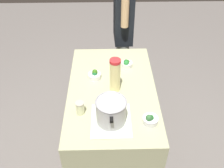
{
  "coord_description": "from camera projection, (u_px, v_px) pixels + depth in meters",
  "views": [
    {
      "loc": [
        -1.66,
        0.04,
        2.36
      ],
      "look_at": [
        0.0,
        0.0,
        0.95
      ],
      "focal_mm": 41.03,
      "sensor_mm": 36.0,
      "label": 1
    }
  ],
  "objects": [
    {
      "name": "lemonade_pitcher",
      "position": [
        115.0,
        75.0,
        2.1
      ],
      "size": [
        0.09,
        0.09,
        0.31
      ],
      "color": "#F3E496",
      "rests_on": "counter_slab"
    },
    {
      "name": "ground_plane",
      "position": [
        112.0,
        150.0,
        2.79
      ],
      "size": [
        8.0,
        8.0,
        0.0
      ],
      "primitive_type": "plane",
      "color": "slate"
    },
    {
      "name": "broccoli_bowl_back",
      "position": [
        95.0,
        75.0,
        2.3
      ],
      "size": [
        0.12,
        0.12,
        0.09
      ],
      "color": "silver",
      "rests_on": "counter_slab"
    },
    {
      "name": "dish_cloth",
      "position": [
        111.0,
        120.0,
        1.93
      ],
      "size": [
        0.35,
        0.3,
        0.01
      ],
      "primitive_type": "cube",
      "color": "beige",
      "rests_on": "counter_slab"
    },
    {
      "name": "broccoli_bowl_center",
      "position": [
        150.0,
        120.0,
        1.9
      ],
      "size": [
        0.12,
        0.12,
        0.09
      ],
      "color": "silver",
      "rests_on": "counter_slab"
    },
    {
      "name": "counter_slab",
      "position": [
        112.0,
        123.0,
        2.5
      ],
      "size": [
        1.26,
        0.76,
        0.9
      ],
      "primitive_type": "cube",
      "color": "#AFB284",
      "rests_on": "ground_plane"
    },
    {
      "name": "cooking_pot",
      "position": [
        111.0,
        111.0,
        1.86
      ],
      "size": [
        0.3,
        0.23,
        0.2
      ],
      "color": "#B7B7BC",
      "rests_on": "dish_cloth"
    },
    {
      "name": "person_cook",
      "position": [
        123.0,
        34.0,
        2.97
      ],
      "size": [
        0.5,
        0.21,
        1.59
      ],
      "color": "slate",
      "rests_on": "ground_plane"
    },
    {
      "name": "mason_jar",
      "position": [
        80.0,
        108.0,
        1.96
      ],
      "size": [
        0.07,
        0.07,
        0.11
      ],
      "color": "beige",
      "rests_on": "counter_slab"
    },
    {
      "name": "broccoli_bowl_front",
      "position": [
        127.0,
        64.0,
        2.43
      ],
      "size": [
        0.1,
        0.1,
        0.08
      ],
      "color": "silver",
      "rests_on": "counter_slab"
    }
  ]
}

